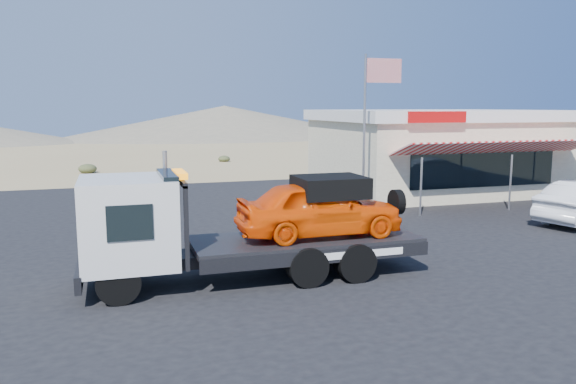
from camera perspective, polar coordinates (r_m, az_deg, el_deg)
name	(u,v)px	position (r m, az deg, el deg)	size (l,w,h in m)	color
ground	(280,251)	(16.10, -0.83, -6.01)	(120.00, 120.00, 0.00)	#9C8459
asphalt_lot	(310,225)	(19.49, 2.26, -3.39)	(32.00, 24.00, 0.02)	black
tow_truck	(246,221)	(13.23, -4.25, -2.95)	(7.89, 2.34, 2.64)	black
jerky_store	(433,150)	(28.28, 14.48, 4.16)	(10.40, 9.97, 3.90)	beige
flagpole	(370,115)	(21.59, 8.35, 7.74)	(1.55, 0.10, 6.00)	#99999E
distant_hills	(61,126)	(70.29, -22.07, 6.26)	(126.00, 48.00, 4.20)	#726B59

